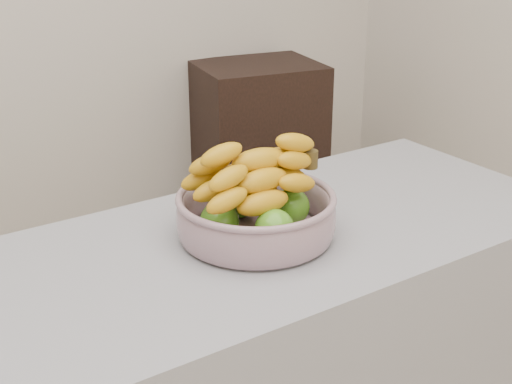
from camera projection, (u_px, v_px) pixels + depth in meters
The scene contains 2 objects.
cabinet at pixel (258, 166), 3.14m from camera, with size 0.50×0.40×0.91m, color black.
fruit_bowl at pixel (256, 210), 1.44m from camera, with size 0.33×0.33×0.19m.
Camera 1 is at (-0.45, -0.66, 1.54)m, focal length 50.00 mm.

